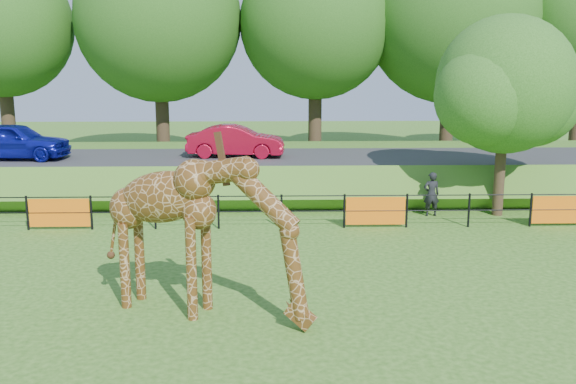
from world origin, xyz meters
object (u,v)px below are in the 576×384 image
Objects in this scene: car_blue at (14,141)px; car_red at (236,141)px; giraffe at (205,236)px; tree_east at (508,90)px; visitor at (431,194)px.

car_blue is 8.72m from car_red.
car_red is at bearing 113.81° from giraffe.
giraffe is 13.08m from car_red.
giraffe is 1.24× the size of car_red.
giraffe is 0.71× the size of tree_east.
car_blue is at bearing 167.63° from tree_east.
visitor is (15.62, -4.05, -1.38)m from car_blue.
tree_east reaches higher than car_blue.
visitor is (6.86, 8.60, -0.95)m from giraffe.
giraffe is at bearing -175.67° from car_red.
visitor is (6.91, -4.47, -1.30)m from car_red.
giraffe reaches higher than car_blue.
car_red is 8.34m from visitor.
car_red reaches higher than visitor.
car_blue is 18.60m from tree_east.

